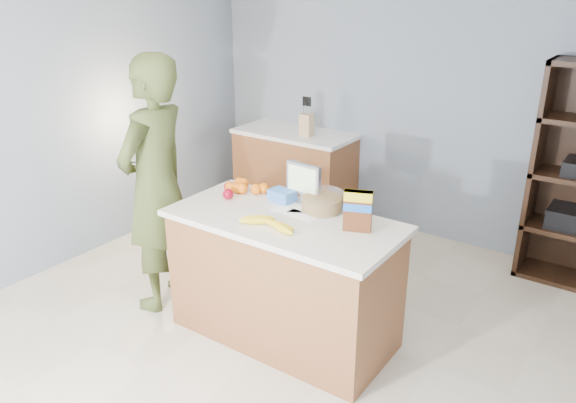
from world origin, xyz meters
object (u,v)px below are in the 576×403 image
Objects in this scene: counter_peninsula at (284,283)px; tv at (303,181)px; cereal_box at (358,208)px; person at (156,186)px.

counter_peninsula is 5.53× the size of tv.
counter_peninsula is 5.99× the size of cereal_box.
counter_peninsula is 0.81m from cereal_box.
person is (-1.04, -0.14, 0.54)m from counter_peninsula.
counter_peninsula is 0.72m from tv.
tv reaches higher than cereal_box.
tv is at bearing 158.89° from cereal_box.
person is at bearing -172.07° from counter_peninsula.
tv is at bearing 99.21° from counter_peninsula.
cereal_box is (1.53, 0.25, 0.10)m from person.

